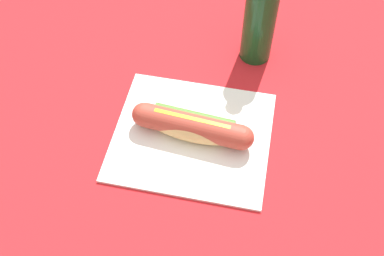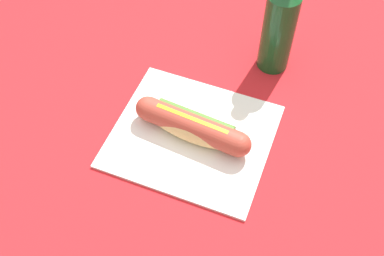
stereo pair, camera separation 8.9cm
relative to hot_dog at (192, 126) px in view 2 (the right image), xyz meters
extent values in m
cylinder|color=brown|center=(-0.47, 0.40, -0.43)|extent=(0.07, 0.07, 0.72)
cube|color=brown|center=(0.04, 0.03, -0.05)|extent=(1.18, 0.90, 0.03)
cube|color=red|center=(0.04, 0.03, -0.04)|extent=(1.24, 0.96, 0.00)
cube|color=white|center=(0.00, 0.00, -0.03)|extent=(0.34, 0.31, 0.01)
ellipsoid|color=#E5BC75|center=(0.00, 0.00, 0.00)|extent=(0.19, 0.10, 0.05)
cylinder|color=#B24233|center=(0.00, 0.00, 0.00)|extent=(0.20, 0.09, 0.05)
sphere|color=#B24233|center=(0.09, -0.02, 0.00)|extent=(0.05, 0.05, 0.05)
sphere|color=#B24233|center=(-0.09, 0.02, 0.00)|extent=(0.05, 0.05, 0.05)
cube|color=yellow|center=(0.00, 0.00, 0.02)|extent=(0.14, 0.04, 0.00)
cylinder|color=#4C7A2D|center=(0.00, 0.02, 0.01)|extent=(0.16, 0.06, 0.02)
cylinder|color=#14471E|center=(0.13, 0.23, 0.06)|extent=(0.07, 0.07, 0.18)
camera|label=1|loc=(0.02, -0.52, 0.72)|focal=43.57mm
camera|label=2|loc=(0.11, -0.51, 0.72)|focal=43.57mm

